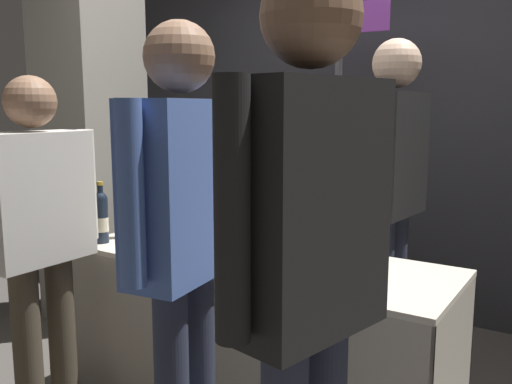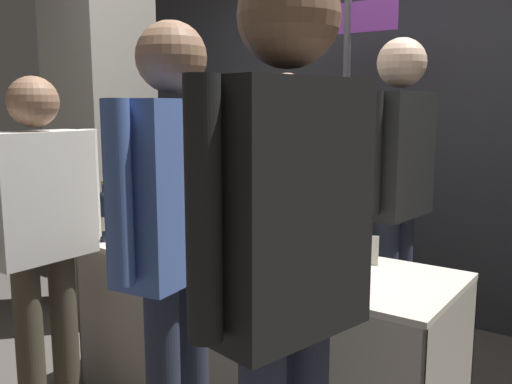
% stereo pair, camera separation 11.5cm
% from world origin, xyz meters
% --- Properties ---
extents(back_partition, '(6.94, 0.12, 2.98)m').
position_xyz_m(back_partition, '(0.00, 1.69, 1.49)').
color(back_partition, '#2D2D33').
rests_on(back_partition, ground_plane).
extents(concrete_pillar, '(0.55, 0.55, 2.89)m').
position_xyz_m(concrete_pillar, '(-1.63, 0.46, 1.45)').
color(concrete_pillar, gray).
rests_on(concrete_pillar, ground_plane).
extents(tasting_table, '(1.81, 0.65, 0.77)m').
position_xyz_m(tasting_table, '(0.00, 0.00, 0.52)').
color(tasting_table, beige).
rests_on(tasting_table, ground_plane).
extents(featured_wine_bottle, '(0.07, 0.07, 0.35)m').
position_xyz_m(featured_wine_bottle, '(0.17, 0.10, 0.92)').
color(featured_wine_bottle, '#192333').
rests_on(featured_wine_bottle, tasting_table).
extents(display_bottle_0, '(0.07, 0.07, 0.31)m').
position_xyz_m(display_bottle_0, '(-0.79, -0.21, 0.90)').
color(display_bottle_0, '#192333').
rests_on(display_bottle_0, tasting_table).
extents(display_bottle_1, '(0.07, 0.07, 0.31)m').
position_xyz_m(display_bottle_1, '(-0.52, 0.15, 0.90)').
color(display_bottle_1, '#38230F').
rests_on(display_bottle_1, tasting_table).
extents(display_bottle_2, '(0.08, 0.08, 0.35)m').
position_xyz_m(display_bottle_2, '(-0.07, -0.05, 0.92)').
color(display_bottle_2, '#192333').
rests_on(display_bottle_2, tasting_table).
extents(display_bottle_3, '(0.07, 0.07, 0.31)m').
position_xyz_m(display_bottle_3, '(-0.43, 0.05, 0.90)').
color(display_bottle_3, black).
rests_on(display_bottle_3, tasting_table).
extents(display_bottle_4, '(0.08, 0.08, 0.34)m').
position_xyz_m(display_bottle_4, '(-0.06, -0.16, 0.92)').
color(display_bottle_4, black).
rests_on(display_bottle_4, tasting_table).
extents(display_bottle_5, '(0.07, 0.07, 0.31)m').
position_xyz_m(display_bottle_5, '(0.08, 0.02, 0.89)').
color(display_bottle_5, black).
rests_on(display_bottle_5, tasting_table).
extents(display_bottle_6, '(0.08, 0.08, 0.30)m').
position_xyz_m(display_bottle_6, '(-0.57, -0.09, 0.89)').
color(display_bottle_6, black).
rests_on(display_bottle_6, tasting_table).
extents(display_bottle_7, '(0.08, 0.08, 0.33)m').
position_xyz_m(display_bottle_7, '(-0.25, 0.22, 0.91)').
color(display_bottle_7, '#192333').
rests_on(display_bottle_7, tasting_table).
extents(wine_glass_near_vendor, '(0.07, 0.07, 0.14)m').
position_xyz_m(wine_glass_near_vendor, '(0.12, -0.13, 0.87)').
color(wine_glass_near_vendor, silver).
rests_on(wine_glass_near_vendor, tasting_table).
extents(wine_glass_mid, '(0.07, 0.07, 0.14)m').
position_xyz_m(wine_glass_mid, '(-0.79, -0.08, 0.86)').
color(wine_glass_mid, silver).
rests_on(wine_glass_mid, tasting_table).
extents(brochure_stand, '(0.13, 0.07, 0.13)m').
position_xyz_m(brochure_stand, '(0.45, 0.17, 0.83)').
color(brochure_stand, silver).
rests_on(brochure_stand, tasting_table).
extents(vendor_presenter, '(0.23, 0.56, 1.64)m').
position_xyz_m(vendor_presenter, '(-0.28, 0.70, 0.98)').
color(vendor_presenter, '#4C4233').
rests_on(vendor_presenter, ground_plane).
extents(vendor_assistant, '(0.25, 0.61, 1.79)m').
position_xyz_m(vendor_assistant, '(0.40, 0.69, 1.09)').
color(vendor_assistant, '#2D3347').
rests_on(vendor_assistant, ground_plane).
extents(taster_foreground_right, '(0.29, 0.58, 1.78)m').
position_xyz_m(taster_foreground_right, '(0.72, -0.88, 1.08)').
color(taster_foreground_right, '#2D3347').
rests_on(taster_foreground_right, ground_plane).
extents(taster_foreground_left, '(0.27, 0.63, 1.73)m').
position_xyz_m(taster_foreground_left, '(0.12, -0.65, 1.05)').
color(taster_foreground_left, '#2D3347').
rests_on(taster_foreground_left, ground_plane).
extents(taster_foreground_centre, '(0.22, 0.62, 1.58)m').
position_xyz_m(taster_foreground_centre, '(-0.71, -0.63, 0.95)').
color(taster_foreground_centre, '#4C4233').
rests_on(taster_foreground_centre, ground_plane).
extents(booth_signpost, '(0.62, 0.04, 2.09)m').
position_xyz_m(booth_signpost, '(-0.11, 1.10, 1.33)').
color(booth_signpost, '#47474C').
rests_on(booth_signpost, ground_plane).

